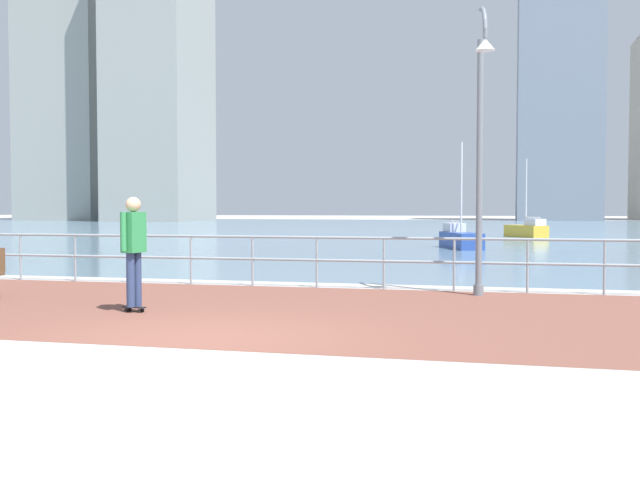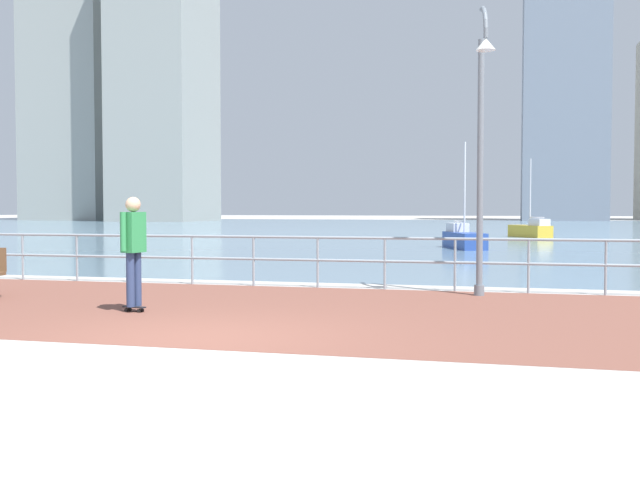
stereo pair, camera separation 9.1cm
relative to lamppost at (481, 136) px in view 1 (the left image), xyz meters
The scene contains 11 objects.
ground 34.82m from the lamppost, 95.49° to the left, with size 220.00×220.00×0.00m, color #ADAAA5.
brick_paving 5.19m from the lamppost, 141.26° to the right, with size 28.00×6.85×0.01m, color brown.
harbor_water 45.98m from the lamppost, 94.15° to the left, with size 180.00×88.00×0.00m, color slate.
waterfront_railing 4.07m from the lamppost, 167.11° to the left, with size 25.25×0.06×1.07m.
lamppost is the anchor object (origin of this frame).
skateboarder 6.55m from the lamppost, 146.90° to the right, with size 0.41×0.56×1.82m.
sailboat_blue 16.82m from the lamppost, 94.30° to the left, with size 1.98×3.21×4.31m.
sailboat_navy 29.40m from the lamppost, 86.53° to the left, with size 2.41×3.21×4.42m.
tower_glass 97.45m from the lamppost, 126.05° to the left, with size 11.61×12.84×37.66m.
tower_concrete 91.11m from the lamppost, 85.18° to the left, with size 10.58×11.42×33.76m.
tower_brick 84.43m from the lamppost, 119.92° to the left, with size 10.25×11.98×41.82m.
Camera 1 is at (3.70, -8.63, 1.65)m, focal length 41.72 mm.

